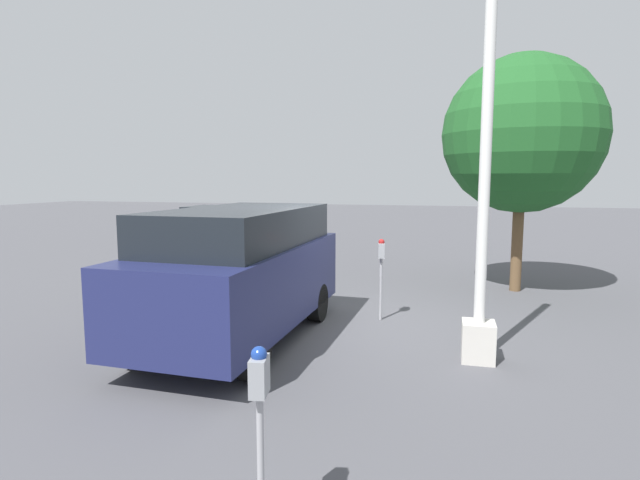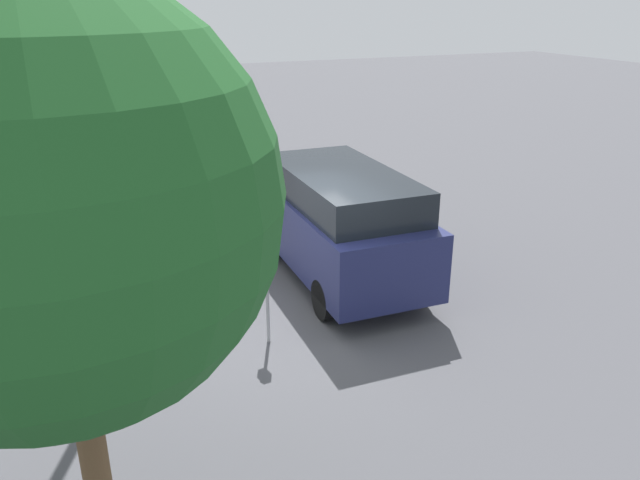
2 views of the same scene
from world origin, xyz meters
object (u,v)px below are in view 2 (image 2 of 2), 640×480
parking_meter_near (267,277)px  lamp_post (134,221)px  parking_meter_far (187,180)px  parked_van (340,221)px  street_tree (52,204)px

parking_meter_near → lamp_post: size_ratio=0.27×
parking_meter_far → parked_van: bearing=-164.0°
parking_meter_far → parked_van: parked_van is taller
parking_meter_near → parked_van: size_ratio=0.32×
parking_meter_near → parked_van: bearing=-58.6°
parking_meter_far → lamp_post: 4.36m
parking_meter_far → lamp_post: lamp_post is taller
lamp_post → parked_van: lamp_post is taller
parking_meter_far → parked_van: 4.43m
parking_meter_far → parked_van: (-4.02, -1.88, 0.09)m
street_tree → parked_van: bearing=-43.9°
lamp_post → parking_meter_far: bearing=-22.5°
lamp_post → parked_van: 3.57m
parking_meter_near → parking_meter_far: 5.68m
lamp_post → street_tree: size_ratio=1.03×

